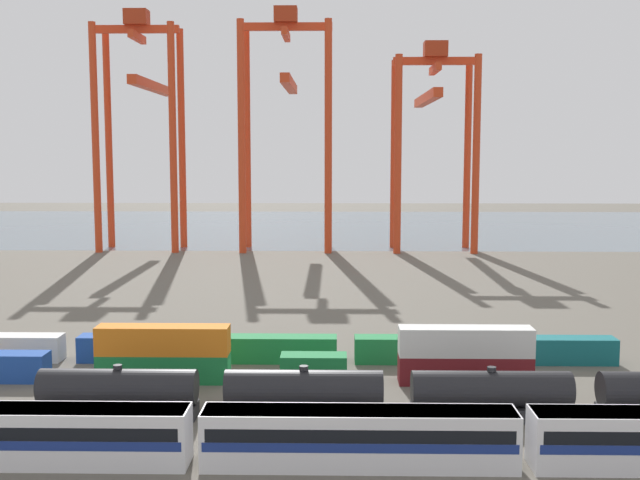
{
  "coord_description": "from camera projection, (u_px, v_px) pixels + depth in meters",
  "views": [
    {
      "loc": [
        7.91,
        -69.01,
        20.96
      ],
      "look_at": [
        5.95,
        31.75,
        9.48
      ],
      "focal_mm": 43.37,
      "sensor_mm": 36.0,
      "label": 1
    }
  ],
  "objects": [
    {
      "name": "gantry_crane_central",
      "position": [
        287.0,
        107.0,
        165.19
      ],
      "size": [
        19.46,
        33.49,
        51.04
      ],
      "color": "red",
      "rests_on": "ground_plane"
    },
    {
      "name": "harbour_water",
      "position": [
        307.0,
        226.0,
        219.2
      ],
      "size": [
        400.0,
        110.0,
        0.01
      ],
      "primitive_type": "cube",
      "color": "slate",
      "rests_on": "ground_plane"
    },
    {
      "name": "shipping_container_4",
      "position": [
        314.0,
        368.0,
        70.56
      ],
      "size": [
        6.04,
        2.44,
        2.6
      ],
      "primitive_type": "cube",
      "color": "#197538",
      "rests_on": "ground_plane"
    },
    {
      "name": "shipping_container_13",
      "position": [
        554.0,
        350.0,
        77.03
      ],
      "size": [
        12.1,
        2.44,
        2.6
      ],
      "primitive_type": "cube",
      "color": "#146066",
      "rests_on": "ground_plane"
    },
    {
      "name": "shipping_container_2",
      "position": [
        164.0,
        368.0,
        70.82
      ],
      "size": [
        12.1,
        2.44,
        2.6
      ],
      "primitive_type": "cube",
      "color": "#197538",
      "rests_on": "ground_plane"
    },
    {
      "name": "freight_tank_row",
      "position": [
        491.0,
        395.0,
        60.7
      ],
      "size": [
        71.45,
        2.77,
        4.23
      ],
      "color": "#232326",
      "rests_on": "ground_plane"
    },
    {
      "name": "shipping_container_5",
      "position": [
        465.0,
        369.0,
        70.29
      ],
      "size": [
        12.1,
        2.44,
        2.6
      ],
      "primitive_type": "cube",
      "color": "maroon",
      "rests_on": "ground_plane"
    },
    {
      "name": "shipping_container_1",
      "position": [
        15.0,
        367.0,
        71.09
      ],
      "size": [
        6.04,
        2.44,
        2.6
      ],
      "primitive_type": "cube",
      "color": "#1C4299",
      "rests_on": "ground_plane"
    },
    {
      "name": "gantry_crane_east",
      "position": [
        432.0,
        123.0,
        165.99
      ],
      "size": [
        17.64,
        38.55,
        43.92
      ],
      "color": "red",
      "rests_on": "ground_plane"
    },
    {
      "name": "passenger_train",
      "position": [
        359.0,
        435.0,
        51.54
      ],
      "size": [
        64.91,
        3.14,
        3.9
      ],
      "color": "silver",
      "rests_on": "ground_plane"
    },
    {
      "name": "shipping_container_6",
      "position": [
        466.0,
        341.0,
        70.0
      ],
      "size": [
        12.1,
        2.44,
        2.6
      ],
      "primitive_type": "cube",
      "color": "silver",
      "rests_on": "shipping_container_5"
    },
    {
      "name": "shipping_container_10",
      "position": [
        139.0,
        348.0,
        77.83
      ],
      "size": [
        12.1,
        2.44,
        2.6
      ],
      "primitive_type": "cube",
      "color": "#1C4299",
      "rests_on": "ground_plane"
    },
    {
      "name": "shipping_container_11",
      "position": [
        277.0,
        349.0,
        77.56
      ],
      "size": [
        12.1,
        2.44,
        2.6
      ],
      "primitive_type": "cube",
      "color": "#197538",
      "rests_on": "ground_plane"
    },
    {
      "name": "gantry_crane_west",
      "position": [
        142.0,
        109.0,
        166.34
      ],
      "size": [
        17.72,
        36.4,
        50.62
      ],
      "color": "red",
      "rests_on": "ground_plane"
    },
    {
      "name": "shipping_container_12",
      "position": [
        415.0,
        350.0,
        77.29
      ],
      "size": [
        12.1,
        2.44,
        2.6
      ],
      "primitive_type": "cube",
      "color": "#197538",
      "rests_on": "ground_plane"
    },
    {
      "name": "shipping_container_3",
      "position": [
        163.0,
        340.0,
        70.53
      ],
      "size": [
        12.1,
        2.44,
        2.6
      ],
      "primitive_type": "cube",
      "color": "orange",
      "rests_on": "shipping_container_2"
    },
    {
      "name": "ground_plane",
      "position": [
        280.0,
        299.0,
        110.81
      ],
      "size": [
        420.0,
        420.0,
        0.0
      ],
      "primitive_type": "plane",
      "color": "#5B564C"
    },
    {
      "name": "shipping_container_9",
      "position": [
        3.0,
        348.0,
        78.1
      ],
      "size": [
        12.1,
        2.44,
        2.6
      ],
      "primitive_type": "cube",
      "color": "silver",
      "rests_on": "ground_plane"
    }
  ]
}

